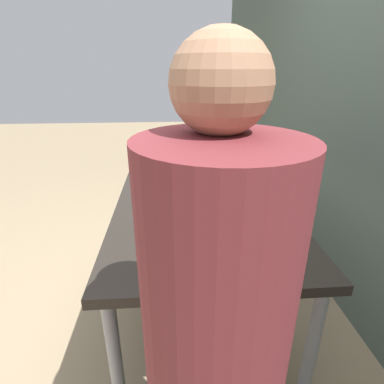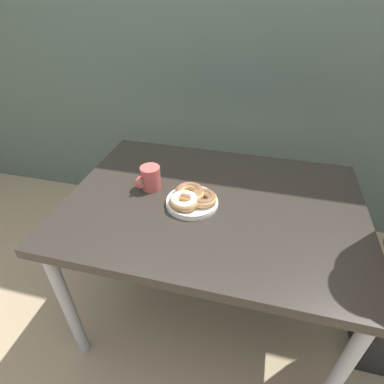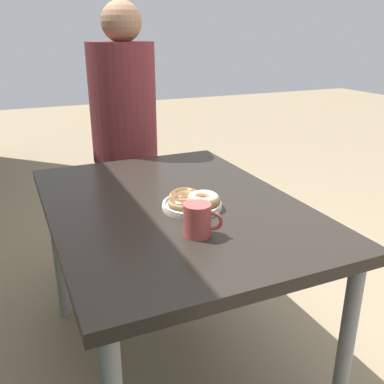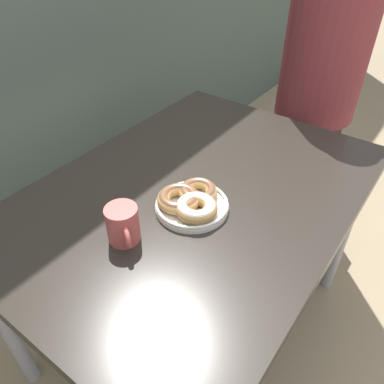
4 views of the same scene
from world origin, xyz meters
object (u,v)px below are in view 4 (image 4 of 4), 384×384
Objects in this scene: coffee_mug at (123,224)px; person_figure at (319,90)px; dining_table at (196,207)px; donut_plate at (191,201)px.

coffee_mug is 0.08× the size of person_figure.
dining_table is at bearing -5.40° from coffee_mug.
dining_table is 10.90× the size of coffee_mug.
coffee_mug is at bearing 161.31° from donut_plate.
coffee_mug reaches higher than donut_plate.
person_figure is at bearing -3.68° from dining_table.
person_figure is at bearing -4.11° from coffee_mug.
donut_plate is (-0.08, -0.04, 0.10)m from dining_table.
donut_plate is 0.91m from person_figure.
dining_table is 5.14× the size of donut_plate.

